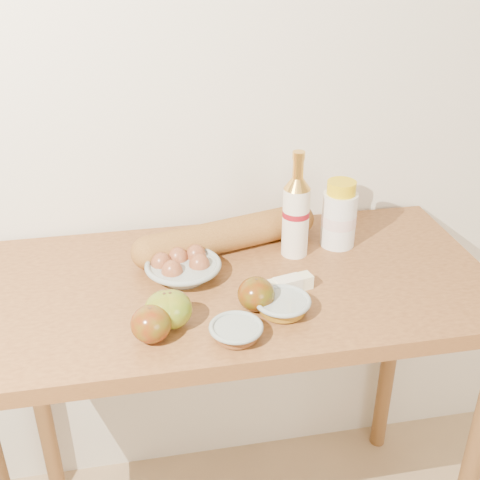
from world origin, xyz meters
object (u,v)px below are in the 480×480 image
bourbon_bottle (296,214)px  cream_bottle (339,216)px  baguette (227,235)px  egg_bowl (183,267)px  table (238,322)px

bourbon_bottle → cream_bottle: bourbon_bottle is taller
cream_bottle → baguette: cream_bottle is taller
egg_bowl → baguette: (0.12, 0.11, 0.02)m
bourbon_bottle → baguette: size_ratio=0.54×
table → cream_bottle: cream_bottle is taller
egg_bowl → baguette: 0.17m
bourbon_bottle → table: bearing=-133.4°
bourbon_bottle → baguette: 0.18m
bourbon_bottle → egg_bowl: size_ratio=1.22×
table → baguette: bearing=90.1°
table → egg_bowl: egg_bowl is taller
bourbon_bottle → egg_bowl: bourbon_bottle is taller
cream_bottle → baguette: (-0.28, 0.02, -0.04)m
table → cream_bottle: bearing=23.0°
table → bourbon_bottle: bearing=30.1°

